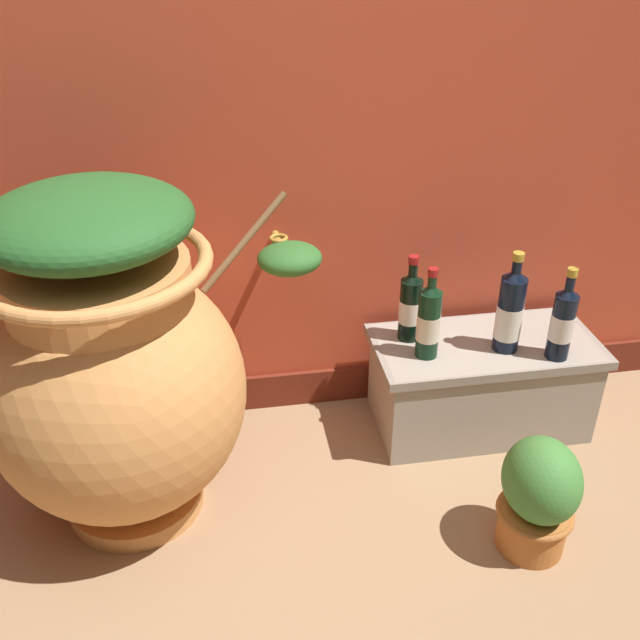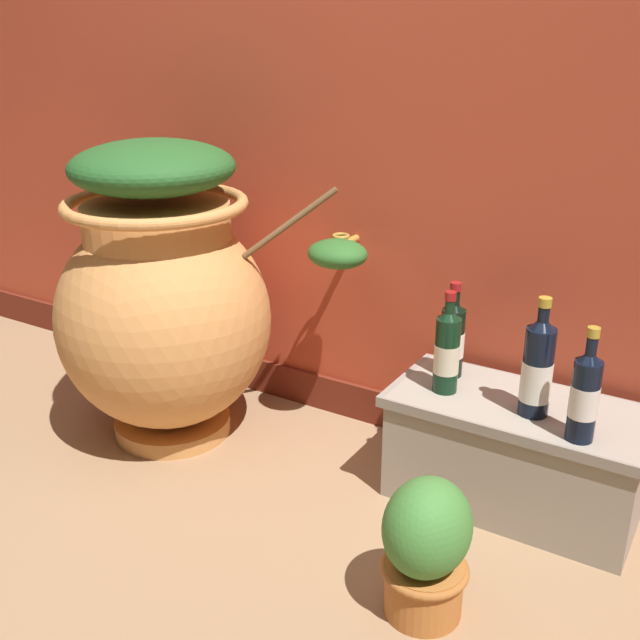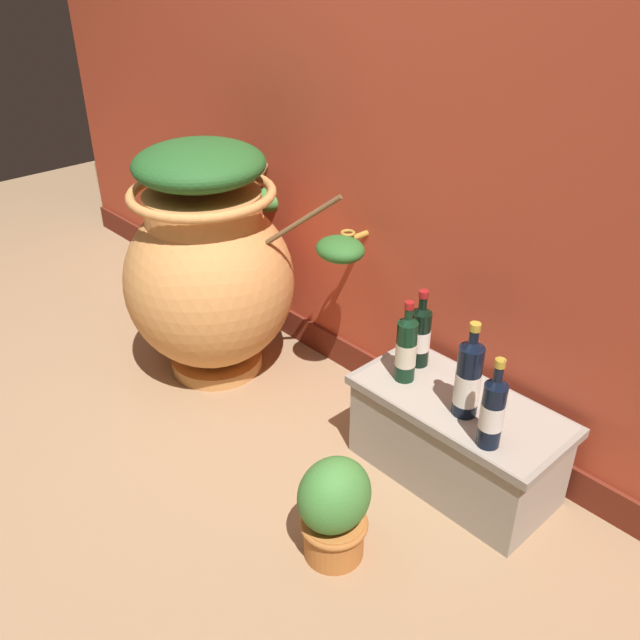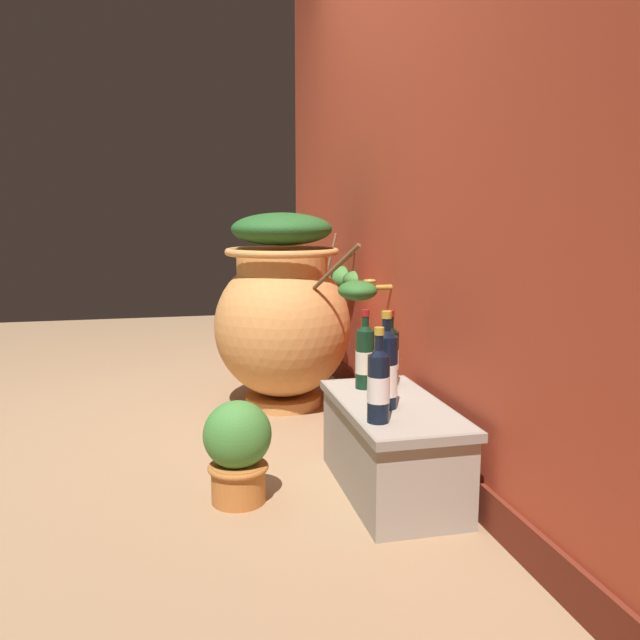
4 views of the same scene
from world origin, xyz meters
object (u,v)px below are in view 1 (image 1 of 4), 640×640
(wine_bottle_left, at_px, (510,310))
(potted_shrub, at_px, (538,495))
(wine_bottle_right, at_px, (429,319))
(wine_bottle_back, at_px, (411,304))
(terracotta_urn, at_px, (113,366))
(wine_bottle_middle, at_px, (563,321))

(wine_bottle_left, relative_size, potted_shrub, 0.93)
(wine_bottle_right, bearing_deg, wine_bottle_back, 104.27)
(terracotta_urn, xyz_separation_m, wine_bottle_left, (1.16, 0.14, -0.02))
(terracotta_urn, relative_size, wine_bottle_middle, 3.45)
(wine_bottle_right, bearing_deg, wine_bottle_left, -0.99)
(wine_bottle_back, relative_size, potted_shrub, 0.82)
(wine_bottle_middle, bearing_deg, wine_bottle_back, 156.76)
(wine_bottle_middle, bearing_deg, wine_bottle_left, 153.12)
(terracotta_urn, relative_size, potted_shrub, 2.95)
(wine_bottle_middle, relative_size, wine_bottle_back, 1.05)
(terracotta_urn, distance_m, potted_shrub, 1.17)
(wine_bottle_back, bearing_deg, wine_bottle_middle, -23.24)
(wine_bottle_left, xyz_separation_m, potted_shrub, (-0.08, -0.49, -0.27))
(wine_bottle_back, bearing_deg, wine_bottle_right, -75.73)
(wine_bottle_middle, height_order, potted_shrub, wine_bottle_middle)
(wine_bottle_left, distance_m, wine_bottle_back, 0.30)
(wine_bottle_back, bearing_deg, terracotta_urn, -163.87)
(wine_bottle_left, height_order, wine_bottle_back, wine_bottle_left)
(terracotta_urn, bearing_deg, potted_shrub, -17.82)
(wine_bottle_left, relative_size, wine_bottle_middle, 1.09)
(wine_bottle_middle, xyz_separation_m, wine_bottle_right, (-0.39, 0.07, -0.00))
(terracotta_urn, height_order, potted_shrub, terracotta_urn)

